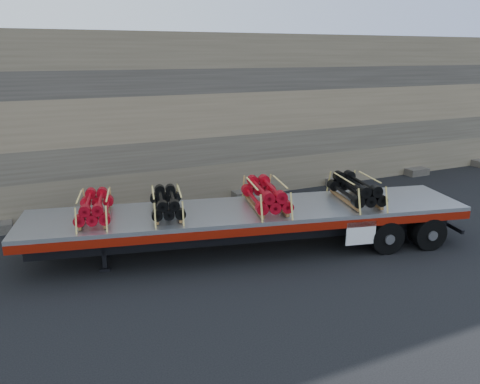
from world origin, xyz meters
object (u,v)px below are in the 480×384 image
object	(u,v)px
bundle_front	(95,208)
bundle_midrear	(266,196)
bundle_rear	(356,190)
bundle_midfront	(167,203)
trailer	(250,229)

from	to	relation	value
bundle_front	bundle_midrear	size ratio (longest dim) A/B	0.88
bundle_midrear	bundle_rear	bearing A→B (deg)	0.00
bundle_midfront	bundle_midrear	distance (m)	3.15
trailer	bundle_midrear	size ratio (longest dim) A/B	6.22
bundle_front	bundle_midfront	xyz separation A→B (m)	(2.09, -0.48, -0.01)
bundle_front	bundle_midrear	bearing A→B (deg)	0.00
bundle_front	bundle_rear	xyz separation A→B (m)	(8.19, -1.87, 0.04)
bundle_front	bundle_midfront	size ratio (longest dim) A/B	1.02
bundle_rear	bundle_midfront	bearing A→B (deg)	-180.00
trailer	bundle_front	world-z (taller)	bundle_front
bundle_midrear	bundle_rear	size ratio (longest dim) A/B	1.01
bundle_front	bundle_rear	world-z (taller)	bundle_rear
trailer	bundle_rear	distance (m)	3.80
trailer	bundle_midfront	xyz separation A→B (m)	(-2.56, 0.58, 1.05)
trailer	bundle_midrear	world-z (taller)	bundle_midrear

